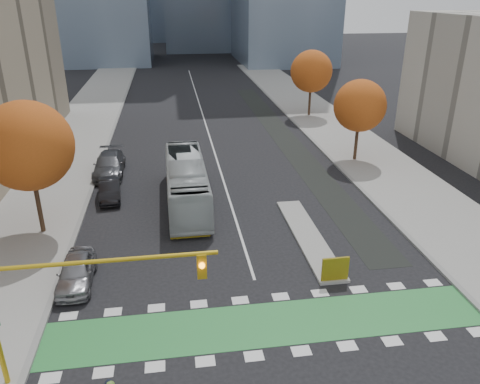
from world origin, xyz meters
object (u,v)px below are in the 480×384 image
object	(u,v)px
tree_west	(28,146)
tree_east_far	(311,71)
traffic_signal_west	(63,290)
parked_car_a	(76,272)
bus	(186,182)
hazard_board	(335,269)
parked_car_c	(109,165)
tree_east_near	(360,106)
parked_car_b	(110,190)

from	to	relation	value
tree_west	tree_east_far	bearing A→B (deg)	46.70
traffic_signal_west	tree_west	bearing A→B (deg)	108.02
parked_car_a	tree_west	bearing A→B (deg)	116.12
parked_car_a	bus	bearing A→B (deg)	56.07
hazard_board	parked_car_c	distance (m)	21.81
tree_west	traffic_signal_west	distance (m)	13.25
tree_west	tree_east_near	size ratio (longest dim) A/B	1.16
bus	tree_west	bearing A→B (deg)	-161.08
traffic_signal_west	parked_car_c	bearing A→B (deg)	92.69
bus	parked_car_a	xyz separation A→B (m)	(-6.00, -9.13, -0.86)
tree_east_far	parked_car_c	world-z (taller)	tree_east_far
tree_east_far	parked_car_c	size ratio (longest dim) A/B	1.35
tree_east_near	traffic_signal_west	size ratio (longest dim) A/B	0.83
parked_car_a	parked_car_c	world-z (taller)	parked_car_c
parked_car_b	hazard_board	bearing A→B (deg)	-50.96
tree_east_near	bus	bearing A→B (deg)	-155.55
tree_west	parked_car_b	size ratio (longest dim) A/B	2.01
bus	parked_car_c	xyz separation A→B (m)	(-5.98, 6.55, -0.74)
traffic_signal_west	parked_car_c	world-z (taller)	traffic_signal_west
tree_east_near	parked_car_c	xyz separation A→B (m)	(-20.98, -0.27, -4.04)
hazard_board	tree_east_near	distance (m)	19.93
parked_car_b	bus	bearing A→B (deg)	-21.68
hazard_board	parked_car_c	bearing A→B (deg)	126.50
tree_east_near	parked_car_a	world-z (taller)	tree_east_near
parked_car_b	traffic_signal_west	bearing A→B (deg)	-94.05
traffic_signal_west	parked_car_a	distance (m)	7.43
hazard_board	bus	size ratio (longest dim) A/B	0.12
parked_car_a	parked_car_c	bearing A→B (deg)	89.29
hazard_board	tree_west	size ratio (longest dim) A/B	0.17
hazard_board	traffic_signal_west	xyz separation A→B (m)	(-11.93, -4.71, 3.23)
bus	tree_east_near	bearing A→B (deg)	23.90
parked_car_b	tree_east_far	bearing A→B (deg)	39.67
tree_east_far	tree_east_near	bearing A→B (deg)	-91.79
hazard_board	parked_car_c	world-z (taller)	parked_car_c
tree_east_near	parked_car_b	bearing A→B (deg)	-165.56
hazard_board	tree_east_far	bearing A→B (deg)	75.88
parked_car_b	parked_car_c	xyz separation A→B (m)	(-0.53, 5.00, 0.15)
parked_car_c	tree_east_far	bearing A→B (deg)	36.86
parked_car_b	parked_car_c	world-z (taller)	parked_car_c
hazard_board	parked_car_c	size ratio (longest dim) A/B	0.25
tree_east_far	parked_car_a	xyz separation A→B (m)	(-21.50, -31.95, -4.53)
hazard_board	tree_east_near	bearing A→B (deg)	65.80
tree_east_near	bus	distance (m)	16.80
hazard_board	tree_west	distance (m)	18.44
tree_west	tree_east_near	distance (m)	26.01
tree_east_far	traffic_signal_west	world-z (taller)	tree_east_far
traffic_signal_west	parked_car_c	size ratio (longest dim) A/B	1.50
tree_east_far	parked_car_c	bearing A→B (deg)	-142.86
hazard_board	parked_car_a	distance (m)	13.13
tree_east_far	bus	size ratio (longest dim) A/B	0.68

